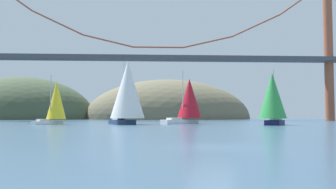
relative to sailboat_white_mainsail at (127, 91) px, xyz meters
name	(u,v)px	position (x,y,z in m)	size (l,w,h in m)	color
ground_plane	(211,147)	(6.83, -45.79, -5.90)	(360.00, 360.00, 0.00)	#385670
headland_left	(21,119)	(-48.17, 89.21, -5.90)	(59.64, 44.00, 34.74)	#425138
headland_center	(167,119)	(11.83, 89.21, -5.90)	(69.26, 44.00, 33.21)	#6B664C
suspension_bridge	(158,54)	(6.83, 49.21, 14.94)	(145.38, 6.00, 45.15)	brown
sailboat_white_mainsail	(127,91)	(0.00, 0.00, 0.00)	(8.03, 10.51, 11.42)	navy
sailboat_crimson_sail	(189,100)	(11.31, 4.50, -1.42)	(8.90, 7.73, 9.93)	white
sailboat_green_sail	(273,98)	(24.12, -5.30, -1.47)	(6.92, 9.06, 9.39)	#191E4C
sailboat_yellow_sail	(56,101)	(-12.56, 0.83, -1.86)	(5.70, 6.59, 8.55)	white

